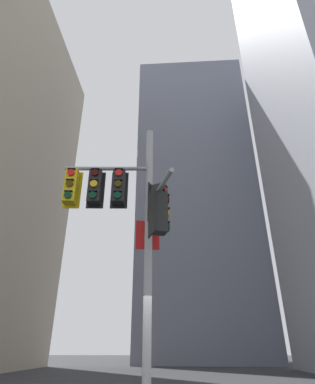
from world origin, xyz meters
name	(u,v)px	position (x,y,z in m)	size (l,w,h in m)	color
building_mid_block	(194,204)	(3.03, 27.51, 17.25)	(12.73, 12.73, 34.49)	slate
signal_pole_assembly	(128,212)	(-0.53, -0.20, 4.62)	(3.16, 2.53, 7.35)	#9EA0A3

